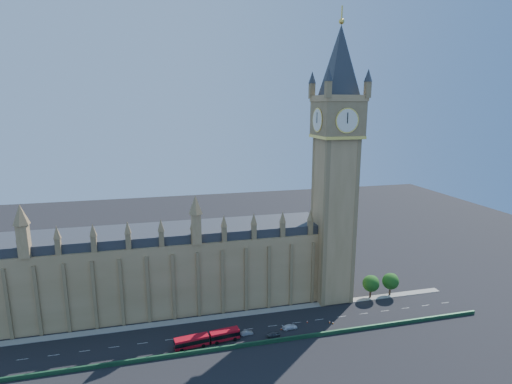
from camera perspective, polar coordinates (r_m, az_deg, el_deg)
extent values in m
plane|color=black|center=(131.63, -2.93, -19.19)|extent=(400.00, 400.00, 0.00)
cube|color=#977849|center=(143.92, -14.73, -11.15)|extent=(120.00, 20.00, 25.00)
cube|color=#2D3035|center=(139.09, -15.04, -5.83)|extent=(120.00, 18.00, 3.00)
cube|color=#977849|center=(143.24, 10.97, -4.07)|extent=(12.00, 12.00, 58.00)
cube|color=olive|center=(137.82, 11.56, 10.06)|extent=(14.00, 14.00, 12.00)
cylinder|color=silver|center=(131.39, 12.90, 9.91)|extent=(7.20, 0.30, 7.20)
cube|color=#977849|center=(137.78, 11.68, 12.97)|extent=(14.50, 14.50, 2.00)
pyramid|color=#2D3035|center=(140.13, 12.11, 22.40)|extent=(20.59, 20.59, 22.00)
sphere|color=#F2C64C|center=(140.28, 12.13, 22.72)|extent=(1.80, 1.80, 1.80)
cube|color=#1E4C2D|center=(123.83, -2.08, -21.06)|extent=(160.00, 0.60, 1.20)
cube|color=gray|center=(139.66, -3.71, -17.18)|extent=(160.00, 3.00, 0.16)
cylinder|color=#382619|center=(155.66, 16.02, -13.63)|extent=(0.70, 0.70, 4.00)
sphere|color=#184412|center=(154.20, 16.09, -12.45)|extent=(6.00, 6.00, 6.00)
sphere|color=#184412|center=(154.57, 16.31, -12.16)|extent=(4.38, 4.38, 4.38)
cylinder|color=#382619|center=(159.55, 18.58, -13.14)|extent=(0.70, 0.70, 4.00)
sphere|color=#184412|center=(158.13, 18.67, -11.99)|extent=(6.00, 6.00, 6.00)
sphere|color=#184412|center=(158.53, 18.87, -11.70)|extent=(4.38, 4.38, 4.38)
cube|color=#B00B1A|center=(124.63, -9.19, -20.42)|extent=(10.07, 3.88, 3.27)
cube|color=#B00B1A|center=(126.55, -4.51, -19.74)|extent=(8.99, 3.75, 3.27)
cube|color=black|center=(124.42, -9.19, -20.27)|extent=(10.13, 3.94, 1.24)
cube|color=black|center=(126.34, -4.51, -19.59)|extent=(9.04, 3.81, 1.24)
cylinder|color=black|center=(125.53, -6.95, -20.18)|extent=(1.16, 2.70, 2.62)
cylinder|color=black|center=(123.64, -10.56, -21.37)|extent=(1.12, 0.46, 1.09)
cylinder|color=black|center=(125.91, -10.80, -20.71)|extent=(1.12, 0.46, 1.09)
cylinder|color=black|center=(124.62, -7.52, -20.96)|extent=(1.12, 0.46, 1.09)
cylinder|color=black|center=(126.86, -7.82, -20.32)|extent=(1.12, 0.46, 1.09)
cylinder|color=black|center=(125.40, -5.62, -20.68)|extent=(1.12, 0.46, 1.09)
cylinder|color=black|center=(127.63, -5.96, -20.05)|extent=(1.12, 0.46, 1.09)
cylinder|color=black|center=(126.69, -3.02, -20.26)|extent=(1.12, 0.46, 1.09)
cylinder|color=black|center=(128.90, -3.42, -19.65)|extent=(1.12, 0.46, 1.09)
imported|color=#46494E|center=(128.53, 2.49, -19.67)|extent=(4.12, 2.00, 1.36)
imported|color=#A0A2A7|center=(129.23, -1.32, -19.49)|extent=(3.99, 1.70, 1.28)
imported|color=white|center=(132.46, 4.85, -18.65)|extent=(5.01, 2.43, 1.41)
cube|color=black|center=(136.67, 7.33, -18.00)|extent=(0.44, 0.44, 0.04)
cone|color=red|center=(136.51, 7.33, -17.89)|extent=(0.48, 0.48, 0.64)
cylinder|color=white|center=(136.47, 7.33, -17.85)|extent=(0.31, 0.31, 0.11)
cube|color=black|center=(137.27, 10.94, -17.98)|extent=(0.51, 0.51, 0.04)
cone|color=orange|center=(137.10, 10.94, -17.87)|extent=(0.56, 0.56, 0.69)
cylinder|color=white|center=(137.06, 10.94, -17.83)|extent=(0.34, 0.34, 0.12)
cube|color=black|center=(137.60, 10.47, -17.88)|extent=(0.46, 0.46, 0.04)
cone|color=#FF620D|center=(137.43, 10.47, -17.76)|extent=(0.50, 0.50, 0.73)
cylinder|color=white|center=(137.38, 10.48, -17.72)|extent=(0.36, 0.36, 0.13)
cube|color=black|center=(132.31, 3.62, -19.01)|extent=(0.48, 0.48, 0.04)
cone|color=#FF430D|center=(132.15, 3.62, -18.90)|extent=(0.53, 0.53, 0.64)
cylinder|color=white|center=(132.11, 3.62, -18.86)|extent=(0.31, 0.31, 0.11)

